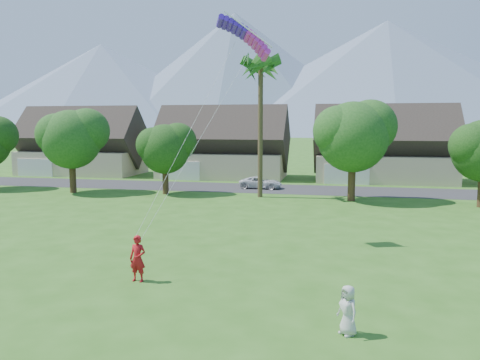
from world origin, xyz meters
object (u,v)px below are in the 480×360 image
(parafoil_kite, at_px, (246,34))
(parked_car, at_px, (261,183))
(kite_flyer, at_px, (138,259))
(watcher, at_px, (348,310))

(parafoil_kite, bearing_deg, parked_car, 86.69)
(kite_flyer, xyz_separation_m, parafoil_kite, (3.06, 8.00, 10.45))
(watcher, xyz_separation_m, parked_car, (-8.01, 32.26, -0.20))
(watcher, relative_size, parafoil_kite, 0.46)
(parafoil_kite, bearing_deg, kite_flyer, -121.10)
(kite_flyer, bearing_deg, watcher, -16.71)
(kite_flyer, relative_size, parked_car, 0.46)
(kite_flyer, relative_size, watcher, 1.23)
(parked_car, bearing_deg, watcher, -163.48)
(parked_car, bearing_deg, kite_flyer, -178.47)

